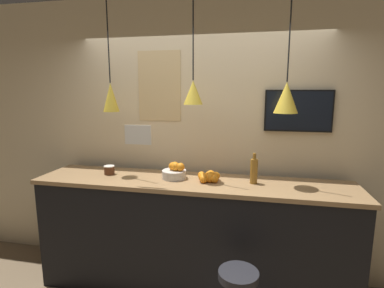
{
  "coord_description": "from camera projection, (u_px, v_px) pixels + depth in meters",
  "views": [
    {
      "loc": [
        0.57,
        -2.11,
        1.96
      ],
      "look_at": [
        0.0,
        0.54,
        1.47
      ],
      "focal_mm": 28.0,
      "sensor_mm": 36.0,
      "label": 1
    }
  ],
  "objects": [
    {
      "name": "back_wall",
      "position": [
        200.0,
        139.0,
        3.16
      ],
      "size": [
        8.0,
        0.06,
        2.9
      ],
      "color": "beige",
      "rests_on": "ground_plane"
    },
    {
      "name": "service_counter",
      "position": [
        192.0,
        236.0,
        2.91
      ],
      "size": [
        3.0,
        0.62,
        1.12
      ],
      "color": "black",
      "rests_on": "ground_plane"
    },
    {
      "name": "fruit_bowl",
      "position": [
        175.0,
        172.0,
        2.87
      ],
      "size": [
        0.23,
        0.23,
        0.16
      ],
      "color": "beige",
      "rests_on": "service_counter"
    },
    {
      "name": "orange_pile",
      "position": [
        209.0,
        177.0,
        2.81
      ],
      "size": [
        0.21,
        0.24,
        0.09
      ],
      "color": "orange",
      "rests_on": "service_counter"
    },
    {
      "name": "juice_bottle",
      "position": [
        254.0,
        171.0,
        2.71
      ],
      "size": [
        0.07,
        0.07,
        0.28
      ],
      "color": "olive",
      "rests_on": "service_counter"
    },
    {
      "name": "spread_jar",
      "position": [
        109.0,
        170.0,
        3.02
      ],
      "size": [
        0.1,
        0.1,
        0.09
      ],
      "color": "#562D19",
      "rests_on": "service_counter"
    },
    {
      "name": "pendant_lamp_left",
      "position": [
        111.0,
        97.0,
        2.89
      ],
      "size": [
        0.16,
        0.16,
        1.05
      ],
      "color": "black"
    },
    {
      "name": "pendant_lamp_middle",
      "position": [
        193.0,
        92.0,
        2.71
      ],
      "size": [
        0.18,
        0.18,
        0.97
      ],
      "color": "black"
    },
    {
      "name": "pendant_lamp_right",
      "position": [
        286.0,
        97.0,
        2.55
      ],
      "size": [
        0.21,
        0.21,
        1.04
      ],
      "color": "black"
    },
    {
      "name": "mounted_tv",
      "position": [
        298.0,
        111.0,
        2.85
      ],
      "size": [
        0.62,
        0.04,
        0.4
      ],
      "color": "black"
    },
    {
      "name": "hanging_menu_board",
      "position": [
        138.0,
        135.0,
        2.6
      ],
      "size": [
        0.24,
        0.01,
        0.17
      ],
      "color": "white"
    },
    {
      "name": "wall_poster",
      "position": [
        159.0,
        86.0,
        3.11
      ],
      "size": [
        0.46,
        0.01,
        0.72
      ],
      "color": "#DBBC84"
    }
  ]
}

